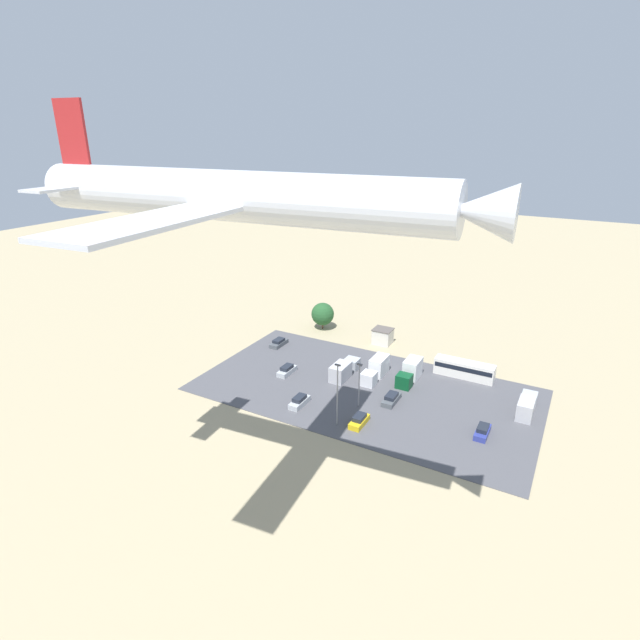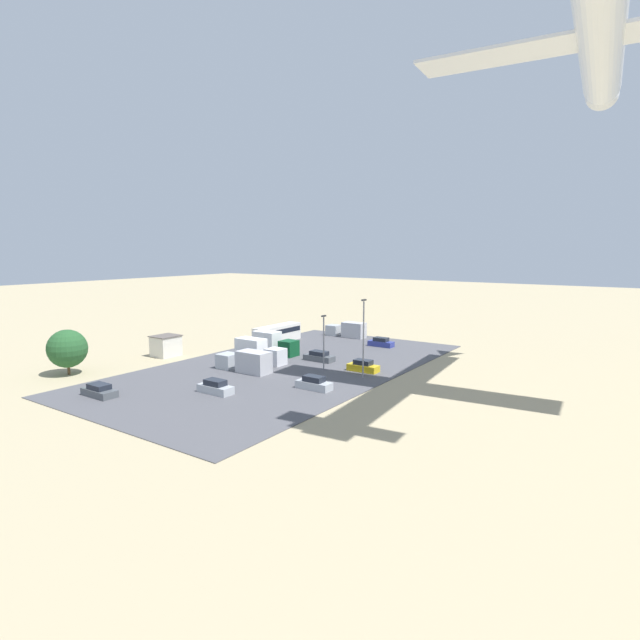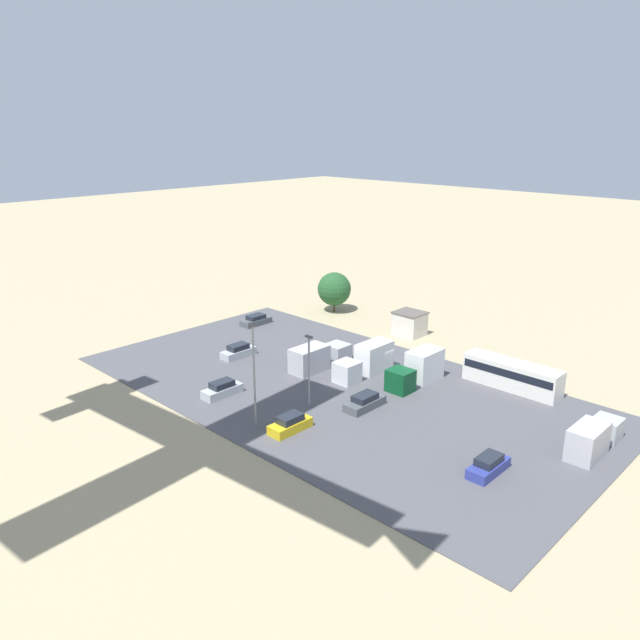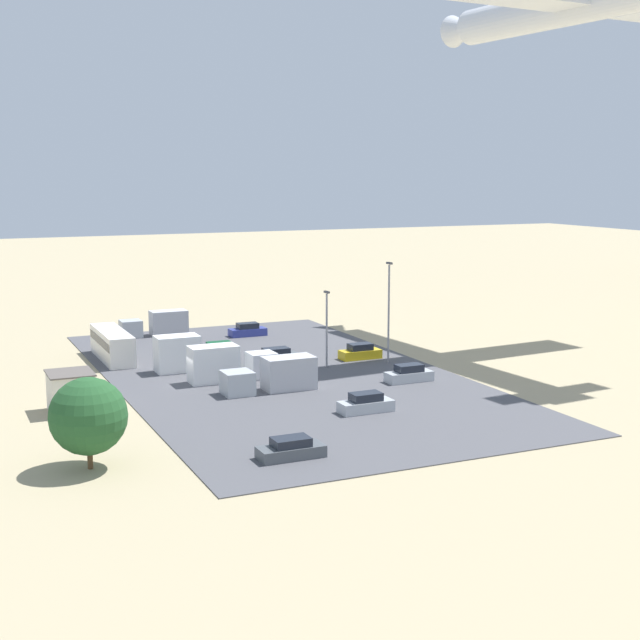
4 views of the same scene
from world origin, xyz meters
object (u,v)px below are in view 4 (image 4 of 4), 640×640
parked_car_0 (366,404)px  airplane (575,5)px  shed_building (71,392)px  parked_car_4 (409,374)px  parked_truck_0 (274,376)px  bus (112,344)px  parked_car_2 (360,352)px  parked_truck_2 (227,364)px  parked_truck_1 (158,324)px  parked_car_3 (248,330)px  parked_car_5 (291,449)px  parked_truck_3 (190,354)px  parked_car_1 (276,356)px

parked_car_0 → airplane: 54.13m
shed_building → parked_car_4: size_ratio=0.90×
parked_car_0 → parked_truck_0: parked_truck_0 is taller
bus → parked_car_4: 31.35m
parked_car_2 → airplane: (-0.15, 26.06, 36.57)m
bus → parked_truck_2: size_ratio=1.30×
shed_building → parked_truck_1: bearing=154.0°
parked_car_0 → airplane: airplane is taller
parked_car_3 → parked_car_5: bearing=-16.1°
parked_car_5 → parked_car_3: bearing=163.9°
parked_truck_1 → parked_car_4: bearing=-155.2°
parked_car_4 → airplane: bearing=112.8°
parked_truck_1 → airplane: (21.85, 41.82, 35.91)m
parked_car_3 → parked_truck_1: parked_truck_1 is taller
parked_truck_3 → airplane: size_ratio=0.18×
shed_building → parked_car_1: size_ratio=0.85×
parked_car_2 → parked_truck_3: (-1.98, -17.66, 0.94)m
bus → parked_truck_0: bus is taller
bus → parked_car_1: size_ratio=2.29×
parked_car_4 → bus: bearing=-132.7°
parked_car_0 → parked_truck_3: size_ratio=0.58×
airplane → parked_car_0: bearing=-156.4°
parked_truck_1 → airplane: bearing=-117.6°
parked_car_1 → parked_car_4: parked_car_4 is taller
parked_truck_0 → parked_car_2: bearing=-55.2°
parked_car_0 → parked_truck_1: bearing=-170.7°
shed_building → parked_car_4: shed_building is taller
parked_car_2 → parked_car_5: (27.20, -19.05, -0.07)m
parked_car_0 → parked_car_3: 36.18m
parked_car_4 → parked_truck_0: parked_truck_0 is taller
parked_car_1 → parked_truck_0: 11.95m
parked_car_2 → parked_car_5: 33.21m
shed_building → parked_car_3: (-25.83, 24.46, -0.92)m
parked_truck_1 → parked_truck_2: parked_truck_2 is taller
shed_building → parked_car_5: 21.95m
bus → parked_truck_1: size_ratio=1.36×
parked_car_4 → airplane: (-11.17, 26.57, 36.56)m
parked_car_3 → parked_truck_0: bearing=-14.7°
airplane → bus: bearing=163.7°
parked_truck_2 → parked_car_0: bearing=24.1°
parked_car_0 → parked_car_5: bearing=-50.1°
parked_car_2 → parked_car_3: (-17.22, -6.22, -0.02)m
bus → parked_truck_3: 10.14m
parked_car_1 → parked_car_5: parked_car_1 is taller
parked_car_4 → parked_car_5: bearing=-48.9°
parked_car_2 → parked_truck_0: 16.03m
parked_car_1 → parked_truck_2: size_ratio=0.57×
parked_car_0 → bus: bearing=-153.5°
parked_car_4 → parked_truck_2: 16.88m
parked_car_0 → parked_truck_2: (-15.03, -6.71, 0.90)m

